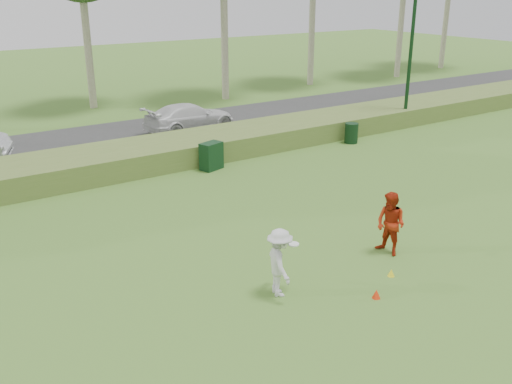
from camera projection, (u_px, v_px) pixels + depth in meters
ground at (347, 289)px, 13.95m from camera, size 120.00×120.00×0.00m
reed_strip at (147, 155)px, 23.16m from camera, size 80.00×3.00×0.90m
park_road at (105, 139)px, 27.21m from camera, size 80.00×6.00×0.06m
lamp_post at (414, 14)px, 27.89m from camera, size 0.70×0.70×8.18m
player_white at (280, 263)px, 13.42m from camera, size 1.00×1.23×1.69m
player_red at (391, 224)px, 15.46m from camera, size 0.77×0.93×1.77m
cone_orange at (376, 294)px, 13.50m from camera, size 0.20×0.20×0.22m
cone_yellow at (391, 273)px, 14.51m from camera, size 0.18×0.18×0.20m
utility_cabinet at (211, 156)px, 22.69m from camera, size 1.00×0.79×1.10m
trash_bin at (351, 133)px, 26.49m from camera, size 0.82×0.82×0.93m
car_right at (190, 117)px, 28.36m from camera, size 4.82×2.27×1.36m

